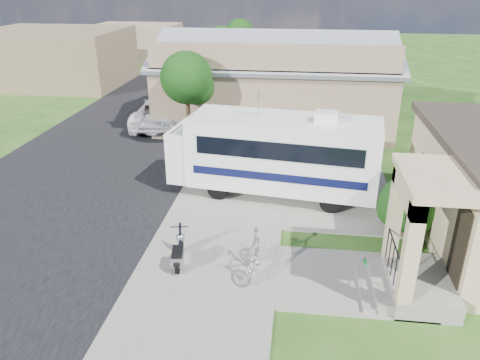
# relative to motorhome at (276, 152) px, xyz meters

# --- Properties ---
(ground) EXTENTS (120.00, 120.00, 0.00)m
(ground) POSITION_rel_motorhome_xyz_m (-0.58, -4.35, -1.68)
(ground) COLOR #1E4412
(street_slab) EXTENTS (9.00, 80.00, 0.02)m
(street_slab) POSITION_rel_motorhome_xyz_m (-8.08, 5.65, -1.67)
(street_slab) COLOR black
(street_slab) RESTS_ON ground
(sidewalk_slab) EXTENTS (4.00, 80.00, 0.06)m
(sidewalk_slab) POSITION_rel_motorhome_xyz_m (-1.58, 5.65, -1.65)
(sidewalk_slab) COLOR slate
(sidewalk_slab) RESTS_ON ground
(driveway_slab) EXTENTS (7.00, 6.00, 0.05)m
(driveway_slab) POSITION_rel_motorhome_xyz_m (0.92, 0.15, -1.65)
(driveway_slab) COLOR slate
(driveway_slab) RESTS_ON ground
(walk_slab) EXTENTS (4.00, 3.00, 0.05)m
(walk_slab) POSITION_rel_motorhome_xyz_m (2.42, -5.35, -1.65)
(walk_slab) COLOR slate
(walk_slab) RESTS_ON ground
(warehouse) EXTENTS (12.50, 8.40, 5.04)m
(warehouse) POSITION_rel_motorhome_xyz_m (-0.58, 9.62, 0.31)
(warehouse) COLOR #836A52
(warehouse) RESTS_ON ground
(distant_bldg_far) EXTENTS (10.00, 8.00, 4.00)m
(distant_bldg_far) POSITION_rel_motorhome_xyz_m (-17.58, 17.65, 0.32)
(distant_bldg_far) COLOR brown
(distant_bldg_far) RESTS_ON ground
(distant_bldg_near) EXTENTS (8.00, 7.00, 3.20)m
(distant_bldg_near) POSITION_rel_motorhome_xyz_m (-15.58, 29.65, -0.08)
(distant_bldg_near) COLOR #836A52
(distant_bldg_near) RESTS_ON ground
(street_tree_a) EXTENTS (2.44, 2.40, 4.58)m
(street_tree_a) POSITION_rel_motorhome_xyz_m (-4.28, 4.70, 1.57)
(street_tree_a) COLOR black
(street_tree_a) RESTS_ON ground
(street_tree_b) EXTENTS (2.44, 2.40, 4.73)m
(street_tree_b) POSITION_rel_motorhome_xyz_m (-4.28, 14.70, 1.71)
(street_tree_b) COLOR black
(street_tree_b) RESTS_ON ground
(street_tree_c) EXTENTS (2.44, 2.40, 4.42)m
(street_tree_c) POSITION_rel_motorhome_xyz_m (-4.28, 23.70, 1.43)
(street_tree_c) COLOR black
(street_tree_c) RESTS_ON ground
(motorhome) EXTENTS (7.87, 3.37, 3.91)m
(motorhome) POSITION_rel_motorhome_xyz_m (0.00, 0.00, 0.00)
(motorhome) COLOR silver
(motorhome) RESTS_ON ground
(shrub) EXTENTS (1.99, 1.90, 2.44)m
(shrub) POSITION_rel_motorhome_xyz_m (4.34, -2.67, -0.43)
(shrub) COLOR black
(shrub) RESTS_ON ground
(scooter) EXTENTS (0.58, 1.50, 0.98)m
(scooter) POSITION_rel_motorhome_xyz_m (-2.40, -5.24, -1.23)
(scooter) COLOR black
(scooter) RESTS_ON ground
(bicycle) EXTENTS (0.67, 1.95, 1.15)m
(bicycle) POSITION_rel_motorhome_xyz_m (-0.27, -5.30, -1.10)
(bicycle) COLOR #929299
(bicycle) RESTS_ON ground
(pickup_truck) EXTENTS (3.02, 5.81, 1.56)m
(pickup_truck) POSITION_rel_motorhome_xyz_m (-6.69, 8.07, -0.90)
(pickup_truck) COLOR white
(pickup_truck) RESTS_ON ground
(van) EXTENTS (3.14, 6.44, 1.80)m
(van) POSITION_rel_motorhome_xyz_m (-7.14, 15.60, -0.78)
(van) COLOR white
(van) RESTS_ON ground
(garden_hose) EXTENTS (0.41, 0.41, 0.18)m
(garden_hose) POSITION_rel_motorhome_xyz_m (3.01, -4.62, -1.59)
(garden_hose) COLOR #156C2D
(garden_hose) RESTS_ON ground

